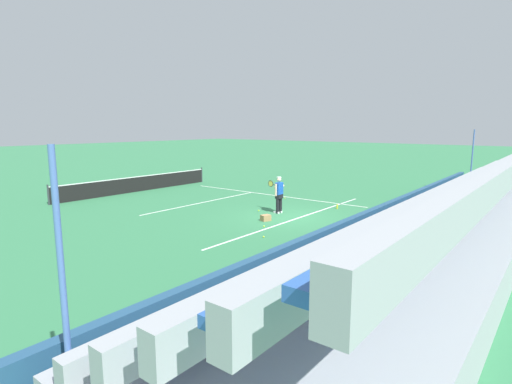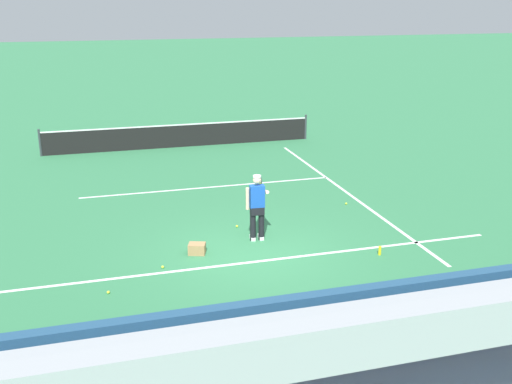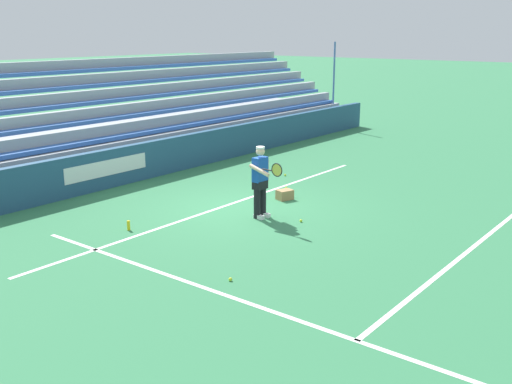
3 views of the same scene
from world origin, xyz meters
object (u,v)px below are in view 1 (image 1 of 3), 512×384
(tennis_ball_on_baseline, at_px, (259,211))
(water_bottle, at_px, (337,207))
(tennis_ball_toward_net, at_px, (285,198))
(tennis_ball_far_right, at_px, (264,237))
(ball_box_cardboard, at_px, (266,218))
(tennis_player, at_px, (279,194))
(tennis_ball_by_box, at_px, (264,226))
(tennis_net, at_px, (138,184))

(tennis_ball_on_baseline, height_order, water_bottle, water_bottle)
(tennis_ball_toward_net, height_order, water_bottle, water_bottle)
(tennis_ball_on_baseline, xyz_separation_m, water_bottle, (2.86, -2.70, 0.08))
(tennis_ball_far_right, bearing_deg, ball_box_cardboard, 35.16)
(tennis_player, bearing_deg, ball_box_cardboard, -164.18)
(ball_box_cardboard, distance_m, tennis_ball_by_box, 1.09)
(tennis_ball_by_box, height_order, tennis_ball_toward_net, same)
(tennis_player, relative_size, tennis_ball_far_right, 25.98)
(water_bottle, bearing_deg, tennis_ball_on_baseline, 136.65)
(ball_box_cardboard, bearing_deg, water_bottle, -16.80)
(tennis_ball_on_baseline, relative_size, water_bottle, 0.30)
(tennis_ball_far_right, relative_size, water_bottle, 0.30)
(tennis_ball_toward_net, relative_size, tennis_net, 0.01)
(tennis_player, height_order, tennis_ball_toward_net, tennis_player)
(ball_box_cardboard, relative_size, tennis_ball_far_right, 6.06)
(tennis_ball_by_box, distance_m, tennis_ball_toward_net, 6.57)
(ball_box_cardboard, bearing_deg, tennis_ball_toward_net, 25.32)
(tennis_ball_by_box, height_order, tennis_ball_on_baseline, same)
(tennis_player, height_order, ball_box_cardboard, tennis_player)
(tennis_ball_far_right, relative_size, tennis_net, 0.01)
(tennis_ball_far_right, bearing_deg, water_bottle, 2.27)
(ball_box_cardboard, bearing_deg, tennis_net, 82.95)
(ball_box_cardboard, relative_size, tennis_ball_toward_net, 6.06)
(tennis_player, height_order, tennis_ball_by_box, tennis_player)
(tennis_player, xyz_separation_m, tennis_ball_far_right, (-3.81, -1.99, -0.86))
(ball_box_cardboard, height_order, tennis_ball_toward_net, ball_box_cardboard)
(ball_box_cardboard, bearing_deg, tennis_ball_on_baseline, 46.55)
(tennis_ball_by_box, xyz_separation_m, tennis_ball_on_baseline, (2.26, 2.03, 0.00))
(tennis_ball_on_baseline, distance_m, water_bottle, 3.94)
(water_bottle, xyz_separation_m, tennis_net, (-2.86, 12.23, 0.38))
(tennis_ball_far_right, height_order, tennis_ball_by_box, same)
(water_bottle, distance_m, tennis_net, 12.57)
(tennis_ball_by_box, relative_size, tennis_net, 0.01)
(tennis_ball_far_right, bearing_deg, tennis_ball_toward_net, 28.52)
(water_bottle, bearing_deg, ball_box_cardboard, 163.20)
(tennis_ball_toward_net, distance_m, tennis_net, 9.35)
(tennis_ball_toward_net, xyz_separation_m, water_bottle, (-0.74, -3.62, 0.08))
(ball_box_cardboard, height_order, tennis_ball_on_baseline, ball_box_cardboard)
(ball_box_cardboard, distance_m, water_bottle, 4.41)
(tennis_ball_toward_net, bearing_deg, tennis_ball_far_right, -151.48)
(water_bottle, bearing_deg, tennis_net, 103.17)
(tennis_player, xyz_separation_m, tennis_ball_on_baseline, (-0.29, 0.96, -0.86))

